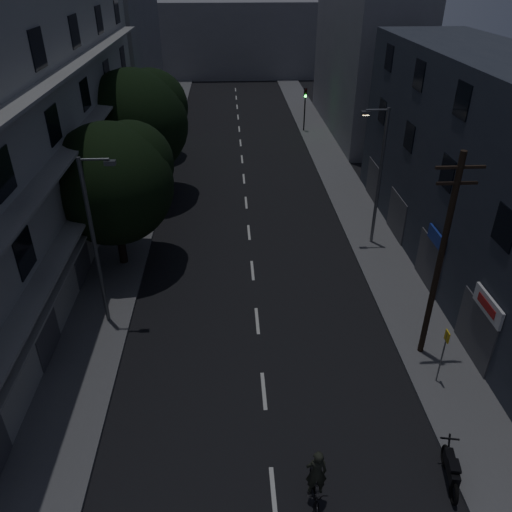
{
  "coord_description": "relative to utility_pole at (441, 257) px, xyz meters",
  "views": [
    {
      "loc": [
        -1.12,
        -7.81,
        14.78
      ],
      "look_at": [
        0.0,
        12.0,
        3.0
      ],
      "focal_mm": 35.0,
      "sensor_mm": 36.0,
      "label": 1
    }
  ],
  "objects": [
    {
      "name": "ground",
      "position": [
        -6.97,
        16.65,
        -4.87
      ],
      "size": [
        160.0,
        160.0,
        0.0
      ],
      "primitive_type": "plane",
      "color": "black",
      "rests_on": "ground"
    },
    {
      "name": "sidewalk_left",
      "position": [
        -14.47,
        16.65,
        -4.79
      ],
      "size": [
        3.0,
        90.0,
        0.15
      ],
      "primitive_type": "cube",
      "color": "#565659",
      "rests_on": "ground"
    },
    {
      "name": "sidewalk_right",
      "position": [
        0.53,
        16.65,
        -4.79
      ],
      "size": [
        3.0,
        90.0,
        0.15
      ],
      "primitive_type": "cube",
      "color": "#565659",
      "rests_on": "ground"
    },
    {
      "name": "lane_markings",
      "position": [
        -6.97,
        22.9,
        -4.86
      ],
      "size": [
        0.15,
        60.5,
        0.01
      ],
      "color": "beige",
      "rests_on": "ground"
    },
    {
      "name": "building_left",
      "position": [
        -18.95,
        9.65,
        2.13
      ],
      "size": [
        7.0,
        36.0,
        14.0
      ],
      "color": "#9D9D98",
      "rests_on": "ground"
    },
    {
      "name": "building_right",
      "position": [
        5.02,
        5.65,
        0.63
      ],
      "size": [
        6.19,
        28.0,
        11.0
      ],
      "color": "#2B303B",
      "rests_on": "ground"
    },
    {
      "name": "building_far_left",
      "position": [
        -18.97,
        39.65,
        3.13
      ],
      "size": [
        6.0,
        20.0,
        16.0
      ],
      "primitive_type": "cube",
      "color": "slate",
      "rests_on": "ground"
    },
    {
      "name": "building_far_right",
      "position": [
        5.03,
        33.65,
        1.63
      ],
      "size": [
        6.0,
        20.0,
        13.0
      ],
      "primitive_type": "cube",
      "color": "slate",
      "rests_on": "ground"
    },
    {
      "name": "building_far_end",
      "position": [
        -6.97,
        61.65,
        0.13
      ],
      "size": [
        24.0,
        8.0,
        10.0
      ],
      "primitive_type": "cube",
      "color": "slate",
      "rests_on": "ground"
    },
    {
      "name": "tree_near",
      "position": [
        -14.11,
        8.33,
        0.21
      ],
      "size": [
        6.39,
        6.39,
        7.88
      ],
      "color": "black",
      "rests_on": "sidewalk_left"
    },
    {
      "name": "tree_mid",
      "position": [
        -14.26,
        17.62,
        0.77
      ],
      "size": [
        7.13,
        7.13,
        8.77
      ],
      "color": "black",
      "rests_on": "sidewalk_left"
    },
    {
      "name": "tree_far",
      "position": [
        -14.63,
        25.94,
        -0.7
      ],
      "size": [
        5.18,
        5.18,
        6.41
      ],
      "color": "black",
      "rests_on": "sidewalk_left"
    },
    {
      "name": "traffic_signal_far_right",
      "position": [
        -0.54,
        32.79,
        -1.77
      ],
      "size": [
        0.28,
        0.37,
        4.1
      ],
      "color": "black",
      "rests_on": "sidewalk_right"
    },
    {
      "name": "traffic_signal_far_left",
      "position": [
        -13.66,
        31.09,
        -1.77
      ],
      "size": [
        0.28,
        0.37,
        4.1
      ],
      "color": "black",
      "rests_on": "sidewalk_left"
    },
    {
      "name": "street_lamp_left_near",
      "position": [
        -13.88,
        2.96,
        -0.27
      ],
      "size": [
        1.51,
        0.25,
        8.0
      ],
      "color": "#575B5E",
      "rests_on": "sidewalk_left"
    },
    {
      "name": "street_lamp_right",
      "position": [
        0.23,
        9.79,
        -0.27
      ],
      "size": [
        1.51,
        0.25,
        8.0
      ],
      "color": "slate",
      "rests_on": "sidewalk_right"
    },
    {
      "name": "street_lamp_left_far",
      "position": [
        -14.24,
        20.87,
        -0.27
      ],
      "size": [
        1.51,
        0.25,
        8.0
      ],
      "color": "slate",
      "rests_on": "sidewalk_left"
    },
    {
      "name": "utility_pole",
      "position": [
        0.0,
        0.0,
        0.0
      ],
      "size": [
        1.8,
        0.24,
        9.0
      ],
      "color": "black",
      "rests_on": "sidewalk_right"
    },
    {
      "name": "bus_stop_sign",
      "position": [
        0.02,
        -1.83,
        -2.98
      ],
      "size": [
        0.06,
        0.35,
        2.52
      ],
      "color": "#595B60",
      "rests_on": "sidewalk_right"
    },
    {
      "name": "motorcycle",
      "position": [
        -1.18,
        -6.16,
        -4.33
      ],
      "size": [
        0.68,
        2.1,
        1.36
      ],
      "rotation": [
        0.0,
        0.0,
        -0.18
      ],
      "color": "black",
      "rests_on": "ground"
    },
    {
      "name": "cyclist",
      "position": [
        -5.7,
        -6.6,
        -4.1
      ],
      "size": [
        0.68,
        1.82,
        2.29
      ],
      "rotation": [
        0.0,
        0.0,
        -0.03
      ],
      "color": "black",
      "rests_on": "ground"
    }
  ]
}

